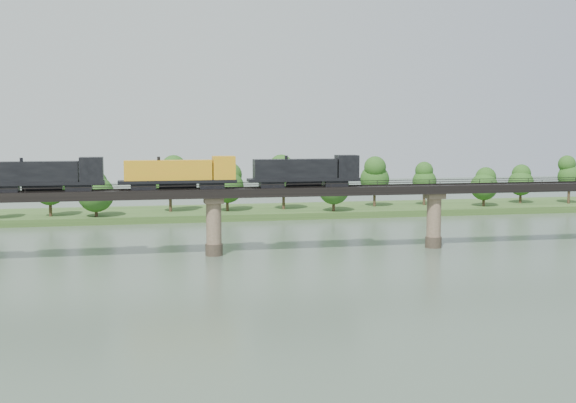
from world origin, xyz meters
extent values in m
plane|color=#3D4D3E|center=(0.00, 0.00, 0.00)|extent=(400.00, 400.00, 0.00)
cube|color=#325220|center=(0.00, 85.00, 0.80)|extent=(300.00, 24.00, 1.60)
cylinder|color=#473A2D|center=(0.00, 30.00, 1.00)|extent=(3.00, 3.00, 2.00)
cylinder|color=#886F59|center=(0.00, 30.00, 5.50)|extent=(2.60, 2.60, 9.00)
cube|color=#886F59|center=(0.00, 30.00, 9.50)|extent=(3.20, 3.20, 1.00)
cylinder|color=#473A2D|center=(40.00, 30.00, 1.00)|extent=(3.00, 3.00, 2.00)
cylinder|color=#886F59|center=(40.00, 30.00, 5.50)|extent=(2.60, 2.60, 9.00)
cube|color=#886F59|center=(40.00, 30.00, 9.50)|extent=(3.20, 3.20, 1.00)
cube|color=black|center=(0.00, 30.00, 10.75)|extent=(220.00, 5.00, 1.50)
cube|color=black|center=(0.00, 29.25, 11.58)|extent=(220.00, 0.12, 0.16)
cube|color=black|center=(0.00, 30.75, 11.58)|extent=(220.00, 0.12, 0.16)
cube|color=black|center=(0.00, 27.60, 12.20)|extent=(220.00, 0.10, 0.10)
cube|color=black|center=(0.00, 32.40, 12.20)|extent=(220.00, 0.10, 0.10)
cube|color=black|center=(0.00, 27.60, 11.85)|extent=(0.08, 0.08, 0.70)
cube|color=black|center=(0.00, 32.40, 11.85)|extent=(0.08, 0.08, 0.70)
cylinder|color=#382619|center=(-32.24, 78.84, 3.27)|extent=(0.70, 0.70, 3.34)
sphere|color=#1C4814|center=(-32.24, 78.84, 7.73)|extent=(7.18, 7.18, 7.18)
sphere|color=#1C4814|center=(-32.24, 78.84, 10.52)|extent=(5.39, 5.39, 5.39)
cylinder|color=#382619|center=(-22.01, 76.15, 3.01)|extent=(0.70, 0.70, 2.83)
sphere|color=#1C4814|center=(-22.01, 76.15, 6.78)|extent=(8.26, 8.26, 8.26)
sphere|color=#1C4814|center=(-22.01, 76.15, 9.14)|extent=(6.19, 6.19, 6.19)
cylinder|color=#382619|center=(-5.04, 82.68, 3.58)|extent=(0.70, 0.70, 3.96)
sphere|color=#1C4814|center=(-5.04, 82.68, 8.87)|extent=(8.07, 8.07, 8.07)
sphere|color=#1C4814|center=(-5.04, 82.68, 12.17)|extent=(6.05, 6.05, 6.05)
cylinder|color=#382619|center=(8.52, 81.14, 3.23)|extent=(0.70, 0.70, 3.27)
sphere|color=#1C4814|center=(8.52, 81.14, 7.59)|extent=(8.03, 8.03, 8.03)
sphere|color=#1C4814|center=(8.52, 81.14, 10.31)|extent=(6.02, 6.02, 6.02)
cylinder|color=#382619|center=(22.65, 82.31, 3.56)|extent=(0.70, 0.70, 3.92)
sphere|color=#1C4814|center=(22.65, 82.31, 8.79)|extent=(8.29, 8.29, 8.29)
sphere|color=#1C4814|center=(22.65, 82.31, 12.05)|extent=(6.21, 6.21, 6.21)
cylinder|color=#382619|center=(33.59, 75.35, 3.11)|extent=(0.70, 0.70, 3.02)
sphere|color=#1C4814|center=(33.59, 75.35, 7.15)|extent=(7.74, 7.74, 7.74)
sphere|color=#1C4814|center=(33.59, 75.35, 9.67)|extent=(5.80, 5.80, 5.80)
cylinder|color=#382619|center=(46.81, 84.03, 3.50)|extent=(0.70, 0.70, 3.80)
sphere|color=#1C4814|center=(46.81, 84.03, 8.56)|extent=(7.47, 7.47, 7.47)
sphere|color=#1C4814|center=(46.81, 84.03, 11.73)|extent=(5.60, 5.60, 5.60)
cylinder|color=#382619|center=(60.48, 84.26, 3.29)|extent=(0.70, 0.70, 3.38)
sphere|color=#1C4814|center=(60.48, 84.26, 7.80)|extent=(6.23, 6.23, 6.23)
sphere|color=#1C4814|center=(60.48, 84.26, 10.62)|extent=(4.67, 4.67, 4.67)
cylinder|color=#382619|center=(74.35, 78.39, 2.99)|extent=(0.70, 0.70, 2.77)
sphere|color=#1C4814|center=(74.35, 78.39, 6.68)|extent=(7.04, 7.04, 7.04)
sphere|color=#1C4814|center=(74.35, 78.39, 8.99)|extent=(5.28, 5.28, 5.28)
cylinder|color=#382619|center=(87.62, 83.57, 3.07)|extent=(0.70, 0.70, 2.94)
sphere|color=#1C4814|center=(87.62, 83.57, 7.00)|extent=(6.73, 6.73, 6.73)
sphere|color=#1C4814|center=(87.62, 83.57, 9.45)|extent=(5.05, 5.05, 5.05)
cylinder|color=#382619|center=(99.73, 80.10, 3.57)|extent=(0.70, 0.70, 3.94)
sphere|color=#1C4814|center=(99.73, 80.10, 8.83)|extent=(6.17, 6.17, 6.17)
sphere|color=#1C4814|center=(99.73, 80.10, 12.11)|extent=(4.62, 4.62, 4.62)
cube|color=black|center=(21.40, 30.00, 12.07)|extent=(4.13, 2.48, 1.14)
cube|color=black|center=(10.04, 30.00, 12.07)|extent=(4.13, 2.48, 1.14)
cube|color=black|center=(15.72, 30.00, 12.79)|extent=(19.63, 3.10, 0.52)
cube|color=black|center=(14.17, 30.00, 14.70)|extent=(14.46, 2.79, 3.31)
cube|color=black|center=(23.47, 30.00, 15.01)|extent=(3.72, 3.10, 3.93)
cylinder|color=black|center=(15.72, 30.00, 12.22)|extent=(6.20, 1.45, 1.45)
cube|color=black|center=(-0.29, 30.00, 12.07)|extent=(4.13, 2.48, 1.14)
cube|color=black|center=(-11.65, 30.00, 12.07)|extent=(4.13, 2.48, 1.14)
cube|color=black|center=(-5.97, 30.00, 12.79)|extent=(19.63, 3.10, 0.52)
cube|color=orange|center=(-7.52, 30.00, 14.70)|extent=(14.46, 2.79, 3.31)
cube|color=orange|center=(1.78, 30.00, 15.01)|extent=(3.72, 3.10, 3.93)
cylinder|color=black|center=(-5.97, 30.00, 12.22)|extent=(6.20, 1.45, 1.45)
cube|color=black|center=(-21.98, 30.00, 12.07)|extent=(4.13, 2.48, 1.14)
cube|color=black|center=(-33.34, 30.00, 12.07)|extent=(4.13, 2.48, 1.14)
cube|color=black|center=(-27.66, 30.00, 12.79)|extent=(19.63, 3.10, 0.52)
cube|color=black|center=(-29.21, 30.00, 14.70)|extent=(14.46, 2.79, 3.31)
cube|color=black|center=(-19.91, 30.00, 15.01)|extent=(3.72, 3.10, 3.93)
cylinder|color=black|center=(-27.66, 30.00, 12.22)|extent=(6.20, 1.45, 1.45)
camera|label=1|loc=(-12.32, -91.82, 21.84)|focal=45.00mm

